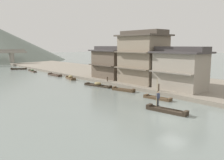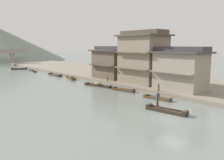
% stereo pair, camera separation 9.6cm
% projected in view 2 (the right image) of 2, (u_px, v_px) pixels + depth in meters
% --- Properties ---
extents(ground_plane, '(400.00, 400.00, 0.00)m').
position_uv_depth(ground_plane, '(173.00, 117.00, 22.46)').
color(ground_plane, gray).
extents(riverbank_right, '(18.00, 110.00, 0.55)m').
position_uv_depth(riverbank_right, '(106.00, 73.00, 55.02)').
color(riverbank_right, gray).
rests_on(riverbank_right, ground).
extents(boat_foreground_poled, '(1.64, 4.56, 0.50)m').
position_uv_depth(boat_foreground_poled, '(166.00, 111.00, 23.92)').
color(boat_foreground_poled, '#33281E').
rests_on(boat_foreground_poled, ground).
extents(boatman_person, '(0.57, 0.25, 3.04)m').
position_uv_depth(boatman_person, '(158.00, 97.00, 24.39)').
color(boatman_person, black).
rests_on(boatman_person, boat_foreground_poled).
extents(boat_moored_nearest, '(1.45, 3.89, 0.41)m').
position_uv_depth(boat_moored_nearest, '(157.00, 98.00, 29.67)').
color(boat_moored_nearest, brown).
rests_on(boat_moored_nearest, ground).
extents(boat_moored_second, '(1.87, 4.16, 0.77)m').
position_uv_depth(boat_moored_second, '(71.00, 78.00, 47.28)').
color(boat_moored_second, brown).
rests_on(boat_moored_second, ground).
extents(boat_moored_third, '(2.07, 5.57, 0.73)m').
position_uv_depth(boat_moored_third, '(98.00, 85.00, 39.03)').
color(boat_moored_third, '#33281E').
rests_on(boat_moored_third, ground).
extents(boat_midriver_drifting, '(1.42, 5.52, 0.59)m').
position_uv_depth(boat_midriver_drifting, '(33.00, 71.00, 61.09)').
color(boat_midriver_drifting, '#423328').
rests_on(boat_midriver_drifting, ground).
extents(boat_midriver_upstream, '(1.72, 3.87, 0.50)m').
position_uv_depth(boat_midriver_upstream, '(123.00, 90.00, 35.03)').
color(boat_midriver_upstream, brown).
rests_on(boat_midriver_upstream, ground).
extents(boat_upstream_distant, '(1.17, 4.91, 0.51)m').
position_uv_depth(boat_upstream_distant, '(55.00, 75.00, 52.62)').
color(boat_upstream_distant, '#423328').
rests_on(boat_upstream_distant, ground).
extents(boat_crossing_west, '(4.18, 3.04, 0.52)m').
position_uv_depth(boat_crossing_west, '(19.00, 69.00, 66.34)').
color(boat_crossing_west, '#33281E').
rests_on(boat_crossing_west, ground).
extents(house_waterfront_nearest, '(5.35, 7.74, 6.14)m').
position_uv_depth(house_waterfront_nearest, '(180.00, 69.00, 32.98)').
color(house_waterfront_nearest, gray).
rests_on(house_waterfront_nearest, riverbank_right).
extents(house_waterfront_second, '(6.35, 8.13, 8.74)m').
position_uv_depth(house_waterfront_second, '(143.00, 57.00, 38.88)').
color(house_waterfront_second, gray).
rests_on(house_waterfront_second, riverbank_right).
extents(house_waterfront_tall, '(6.40, 7.79, 6.14)m').
position_uv_depth(house_waterfront_tall, '(113.00, 62.00, 45.09)').
color(house_waterfront_tall, brown).
rests_on(house_waterfront_tall, riverbank_right).
extents(mooring_post_dock_near, '(0.20, 0.20, 1.00)m').
position_uv_depth(mooring_post_dock_near, '(159.00, 87.00, 32.22)').
color(mooring_post_dock_near, '#473828').
rests_on(mooring_post_dock_near, riverbank_right).
extents(mooring_post_dock_mid, '(0.20, 0.20, 0.77)m').
position_uv_depth(mooring_post_dock_mid, '(107.00, 79.00, 40.85)').
color(mooring_post_dock_mid, '#473828').
rests_on(mooring_post_dock_mid, riverbank_right).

